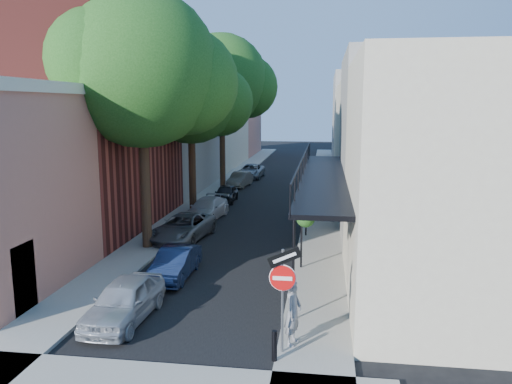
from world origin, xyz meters
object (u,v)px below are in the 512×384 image
(oak_near, at_px, (153,73))
(pedestrian, at_px, (293,312))
(oak_mid, at_px, (198,96))
(parked_car_c, at_px, (183,228))
(bollard, at_px, (274,346))
(parked_car_d, at_px, (207,209))
(parked_car_b, at_px, (175,263))
(parked_car_e, at_px, (226,194))
(parked_car_g, at_px, (251,171))
(parked_car_f, at_px, (240,180))
(sign_post, at_px, (283,282))
(oak_far, at_px, (228,82))
(parked_car_a, at_px, (124,301))

(oak_near, bearing_deg, pedestrian, -52.35)
(oak_mid, bearing_deg, parked_car_c, -82.81)
(bollard, relative_size, oak_mid, 0.08)
(oak_mid, relative_size, parked_car_d, 2.46)
(oak_near, bearing_deg, parked_car_c, 62.68)
(parked_car_b, relative_size, pedestrian, 1.93)
(oak_mid, xyz_separation_m, parked_car_d, (0.88, -1.87, -6.45))
(parked_car_e, bearing_deg, oak_near, -95.82)
(oak_near, relative_size, parked_car_b, 3.29)
(parked_car_g, bearing_deg, parked_car_f, -89.79)
(bollard, height_order, pedestrian, pedestrian)
(bollard, relative_size, parked_car_e, 0.24)
(parked_car_d, bearing_deg, pedestrian, -61.30)
(parked_car_b, bearing_deg, oak_mid, 100.12)
(sign_post, height_order, oak_mid, oak_mid)
(oak_far, distance_m, parked_car_e, 9.61)
(sign_post, height_order, parked_car_d, sign_post)
(oak_mid, distance_m, parked_car_a, 17.07)
(oak_near, bearing_deg, parked_car_b, -62.84)
(oak_far, bearing_deg, pedestrian, -75.32)
(parked_car_b, bearing_deg, parked_car_f, 93.60)
(oak_mid, bearing_deg, pedestrian, -67.84)
(oak_near, height_order, parked_car_f, oak_near)
(oak_far, distance_m, parked_car_g, 9.62)
(oak_far, distance_m, pedestrian, 27.62)
(oak_near, distance_m, parked_car_d, 9.53)
(oak_mid, relative_size, parked_car_f, 2.85)
(oak_near, distance_m, parked_car_f, 19.20)
(parked_car_e, relative_size, pedestrian, 1.88)
(sign_post, height_order, parked_car_e, sign_post)
(parked_car_c, bearing_deg, parked_car_a, -77.79)
(parked_car_e, height_order, parked_car_f, parked_car_f)
(bollard, bearing_deg, oak_near, 123.12)
(oak_far, xyz_separation_m, parked_car_d, (0.82, -10.91, -7.66))
(parked_car_d, distance_m, parked_car_f, 11.65)
(oak_mid, height_order, pedestrian, oak_mid)
(sign_post, distance_m, parked_car_a, 5.36)
(parked_car_d, bearing_deg, parked_car_b, -76.54)
(oak_near, distance_m, parked_car_a, 10.73)
(parked_car_b, relative_size, parked_car_d, 0.84)
(parked_car_g, bearing_deg, parked_car_d, -88.39)
(parked_car_a, xyz_separation_m, parked_car_d, (-0.75, 13.86, -0.04))
(parked_car_a, bearing_deg, parked_car_e, 94.13)
(parked_car_a, distance_m, parked_car_e, 19.07)
(parked_car_g, bearing_deg, parked_car_b, -85.85)
(parked_car_a, bearing_deg, pedestrian, -8.94)
(oak_near, bearing_deg, parked_car_g, 87.70)
(bollard, xyz_separation_m, parked_car_e, (-5.47, 21.06, 0.06))
(sign_post, relative_size, parked_car_c, 0.67)
(pedestrian, bearing_deg, parked_car_e, 31.47)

